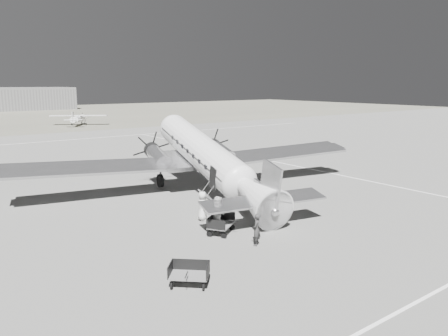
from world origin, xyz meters
The scene contains 10 objects.
ground centered at (0.00, 0.00, 0.00)m, with size 260.00×260.00×0.00m, color slate.
taxi_line_right centered at (12.00, 0.00, 0.01)m, with size 0.15×80.00×0.01m, color white.
taxi_line_horizon centered at (0.00, 40.00, 0.01)m, with size 90.00×0.15×0.01m, color white.
dc3_airliner centered at (-0.85, 3.43, 2.55)m, with size 26.80×18.60×5.11m, color #BABABC, non-canonical shape.
light_plane_right centered at (9.00, 60.66, 1.10)m, with size 10.56×8.57×2.19m, color silver, non-canonical shape.
baggage_cart_near centered at (-4.97, -3.87, 0.49)m, with size 1.75×1.24×0.99m, color slate, non-canonical shape.
baggage_cart_far centered at (-9.53, -8.01, 0.46)m, with size 1.61×1.14×0.91m, color slate, non-canonical shape.
ground_crew centered at (-4.60, -6.27, 0.79)m, with size 0.58×0.38×1.58m, color #2D2D2D.
ramp_agent centered at (-4.89, -3.43, 0.96)m, with size 0.93×0.72×1.91m, color beige.
passenger centered at (-4.49, -1.40, 0.85)m, with size 0.83×0.54×1.69m, color silver.
Camera 1 is at (-17.85, -21.51, 7.74)m, focal length 35.00 mm.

